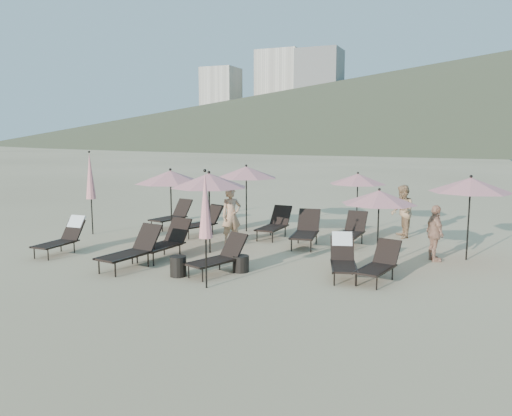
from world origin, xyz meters
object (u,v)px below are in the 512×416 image
at_px(umbrella_open_3, 246,172).
at_px(side_table_1, 241,264).
at_px(lounger_9, 306,230).
at_px(side_table_0, 178,266).
at_px(umbrella_open_2, 379,197).
at_px(beachgoer_a, 231,216).
at_px(lounger_6, 173,215).
at_px(umbrella_open_1, 209,180).
at_px(umbrella_open_5, 471,185).
at_px(lounger_5, 379,263).
at_px(lounger_7, 202,222).
at_px(umbrella_open_4, 358,179).
at_px(lounger_4, 343,257).
at_px(lounger_8, 275,224).
at_px(beachgoer_c, 435,233).
at_px(lounger_10, 352,230).
at_px(lounger_3, 219,256).
at_px(lounger_2, 165,241).
at_px(lounger_1, 132,249).
at_px(beachgoer_b, 402,211).
at_px(umbrella_closed_1, 90,176).
at_px(umbrella_open_0, 170,177).
at_px(umbrella_closed_0, 205,206).
at_px(lounger_0, 63,237).

height_order(umbrella_open_3, side_table_1, umbrella_open_3).
bearing_deg(lounger_9, side_table_0, -120.28).
relative_size(umbrella_open_2, beachgoer_a, 1.16).
bearing_deg(lounger_6, beachgoer_a, -16.53).
distance_m(lounger_6, umbrella_open_1, 4.72).
xyz_separation_m(umbrella_open_5, side_table_0, (-6.33, -4.48, -1.81)).
height_order(lounger_5, lounger_7, lounger_7).
distance_m(umbrella_open_1, umbrella_open_4, 5.76).
distance_m(lounger_4, lounger_5, 0.86).
distance_m(lounger_8, umbrella_open_3, 2.19).
bearing_deg(beachgoer_a, umbrella_open_5, -44.47).
relative_size(lounger_5, beachgoer_c, 1.06).
height_order(lounger_4, lounger_8, lounger_8).
bearing_deg(lounger_10, side_table_0, -117.64).
bearing_deg(lounger_3, lounger_5, 33.95).
height_order(umbrella_open_5, side_table_0, umbrella_open_5).
distance_m(lounger_4, beachgoer_c, 3.12).
bearing_deg(lounger_10, lounger_2, -136.30).
distance_m(lounger_2, lounger_10, 5.72).
distance_m(lounger_1, beachgoer_b, 8.90).
relative_size(lounger_2, beachgoer_c, 1.21).
height_order(umbrella_open_2, beachgoer_a, umbrella_open_2).
bearing_deg(beachgoer_c, umbrella_open_4, 12.81).
bearing_deg(lounger_6, umbrella_open_3, 18.72).
bearing_deg(lounger_5, umbrella_open_1, -178.45).
height_order(umbrella_open_1, umbrella_open_2, umbrella_open_1).
bearing_deg(lounger_10, beachgoer_c, -21.66).
distance_m(umbrella_open_1, umbrella_closed_1, 5.14).
xyz_separation_m(umbrella_open_0, umbrella_open_5, (8.53, 1.35, -0.04)).
xyz_separation_m(lounger_10, umbrella_open_3, (-3.91, 0.74, 1.64)).
xyz_separation_m(umbrella_closed_0, side_table_0, (-1.08, 0.56, -1.59)).
bearing_deg(lounger_3, beachgoer_c, 55.72).
height_order(umbrella_closed_1, beachgoer_c, umbrella_closed_1).
distance_m(lounger_1, lounger_9, 5.37).
distance_m(lounger_9, lounger_10, 1.44).
bearing_deg(lounger_4, lounger_9, 105.61).
bearing_deg(umbrella_open_2, umbrella_open_4, 108.41).
xyz_separation_m(lounger_8, side_table_0, (-0.43, -5.27, -0.22)).
height_order(lounger_8, umbrella_open_1, umbrella_open_1).
xyz_separation_m(lounger_8, beachgoer_c, (5.09, -1.25, 0.30)).
distance_m(lounger_9, umbrella_closed_1, 7.54).
height_order(lounger_0, umbrella_closed_1, umbrella_closed_1).
bearing_deg(lounger_1, lounger_5, 20.43).
bearing_deg(lounger_5, lounger_3, -153.79).
relative_size(umbrella_open_4, beachgoer_a, 1.20).
relative_size(lounger_2, umbrella_closed_1, 0.64).
distance_m(lounger_9, umbrella_open_3, 3.42).
distance_m(umbrella_closed_1, beachgoer_b, 10.54).
height_order(lounger_1, umbrella_open_4, umbrella_open_4).
relative_size(lounger_9, side_table_1, 4.63).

